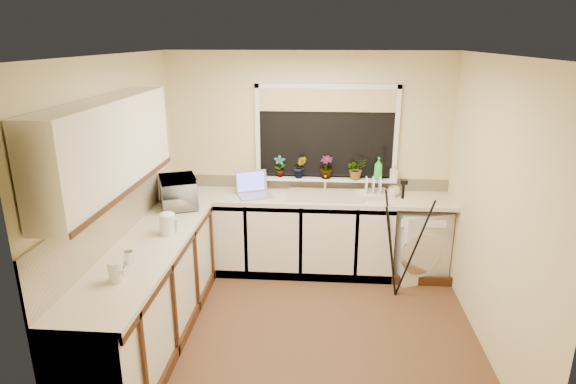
{
  "coord_description": "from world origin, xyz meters",
  "views": [
    {
      "loc": [
        0.18,
        -3.92,
        2.58
      ],
      "look_at": [
        -0.16,
        0.55,
        1.15
      ],
      "focal_mm": 30.26,
      "sensor_mm": 36.0,
      "label": 1
    }
  ],
  "objects_px": {
    "soap_bottle_green": "(378,169)",
    "plant_b": "(300,167)",
    "cup_left": "(119,274)",
    "washing_machine": "(416,242)",
    "dish_rack": "(374,194)",
    "steel_jar": "(129,258)",
    "tripod": "(399,240)",
    "glass_jug": "(116,271)",
    "microwave": "(179,192)",
    "plant_d": "(356,169)",
    "laptop": "(253,189)",
    "cup_back": "(394,191)",
    "kettle": "(168,225)",
    "plant_a": "(280,166)",
    "plant_c": "(326,167)",
    "soap_bottle_clear": "(394,172)"
  },
  "relations": [
    {
      "from": "laptop",
      "to": "plant_c",
      "type": "height_order",
      "value": "plant_c"
    },
    {
      "from": "soap_bottle_green",
      "to": "soap_bottle_clear",
      "type": "relative_size",
      "value": 1.47
    },
    {
      "from": "plant_b",
      "to": "soap_bottle_green",
      "type": "xyz_separation_m",
      "value": [
        0.88,
        -0.0,
        -0.0
      ]
    },
    {
      "from": "laptop",
      "to": "soap_bottle_clear",
      "type": "bearing_deg",
      "value": -14.67
    },
    {
      "from": "dish_rack",
      "to": "microwave",
      "type": "height_order",
      "value": "microwave"
    },
    {
      "from": "steel_jar",
      "to": "microwave",
      "type": "height_order",
      "value": "microwave"
    },
    {
      "from": "washing_machine",
      "to": "plant_d",
      "type": "bearing_deg",
      "value": 142.98
    },
    {
      "from": "dish_rack",
      "to": "steel_jar",
      "type": "bearing_deg",
      "value": -159.41
    },
    {
      "from": "microwave",
      "to": "plant_d",
      "type": "relative_size",
      "value": 2.19
    },
    {
      "from": "soap_bottle_green",
      "to": "laptop",
      "type": "bearing_deg",
      "value": -171.36
    },
    {
      "from": "dish_rack",
      "to": "soap_bottle_clear",
      "type": "height_order",
      "value": "soap_bottle_clear"
    },
    {
      "from": "steel_jar",
      "to": "soap_bottle_clear",
      "type": "relative_size",
      "value": 0.59
    },
    {
      "from": "plant_d",
      "to": "soap_bottle_clear",
      "type": "bearing_deg",
      "value": 2.32
    },
    {
      "from": "glass_jug",
      "to": "microwave",
      "type": "relative_size",
      "value": 0.29
    },
    {
      "from": "soap_bottle_green",
      "to": "plant_b",
      "type": "bearing_deg",
      "value": 179.91
    },
    {
      "from": "microwave",
      "to": "plant_a",
      "type": "height_order",
      "value": "plant_a"
    },
    {
      "from": "dish_rack",
      "to": "steel_jar",
      "type": "relative_size",
      "value": 3.63
    },
    {
      "from": "kettle",
      "to": "steel_jar",
      "type": "xyz_separation_m",
      "value": [
        -0.12,
        -0.6,
        -0.04
      ]
    },
    {
      "from": "laptop",
      "to": "cup_left",
      "type": "relative_size",
      "value": 3.9
    },
    {
      "from": "soap_bottle_green",
      "to": "cup_left",
      "type": "distance_m",
      "value": 3.08
    },
    {
      "from": "microwave",
      "to": "cup_left",
      "type": "relative_size",
      "value": 4.71
    },
    {
      "from": "microwave",
      "to": "plant_c",
      "type": "relative_size",
      "value": 2.04
    },
    {
      "from": "laptop",
      "to": "soap_bottle_clear",
      "type": "distance_m",
      "value": 1.59
    },
    {
      "from": "laptop",
      "to": "kettle",
      "type": "bearing_deg",
      "value": -139.78
    },
    {
      "from": "washing_machine",
      "to": "soap_bottle_green",
      "type": "relative_size",
      "value": 3.08
    },
    {
      "from": "steel_jar",
      "to": "plant_a",
      "type": "height_order",
      "value": "plant_a"
    },
    {
      "from": "plant_d",
      "to": "cup_back",
      "type": "height_order",
      "value": "plant_d"
    },
    {
      "from": "plant_a",
      "to": "microwave",
      "type": "bearing_deg",
      "value": -147.59
    },
    {
      "from": "plant_d",
      "to": "kettle",
      "type": "bearing_deg",
      "value": -141.31
    },
    {
      "from": "cup_left",
      "to": "plant_c",
      "type": "bearing_deg",
      "value": 56.87
    },
    {
      "from": "washing_machine",
      "to": "laptop",
      "type": "bearing_deg",
      "value": 160.04
    },
    {
      "from": "tripod",
      "to": "plant_b",
      "type": "bearing_deg",
      "value": 151.57
    },
    {
      "from": "glass_jug",
      "to": "plant_c",
      "type": "distance_m",
      "value": 2.74
    },
    {
      "from": "washing_machine",
      "to": "dish_rack",
      "type": "distance_m",
      "value": 0.73
    },
    {
      "from": "kettle",
      "to": "plant_a",
      "type": "relative_size",
      "value": 0.74
    },
    {
      "from": "plant_b",
      "to": "tripod",
      "type": "bearing_deg",
      "value": -34.34
    },
    {
      "from": "dish_rack",
      "to": "laptop",
      "type": "bearing_deg",
      "value": 160.81
    },
    {
      "from": "soap_bottle_clear",
      "to": "microwave",
      "type": "bearing_deg",
      "value": -164.56
    },
    {
      "from": "washing_machine",
      "to": "soap_bottle_green",
      "type": "xyz_separation_m",
      "value": [
        -0.45,
        0.21,
        0.78
      ]
    },
    {
      "from": "soap_bottle_clear",
      "to": "kettle",
      "type": "bearing_deg",
      "value": -146.9
    },
    {
      "from": "steel_jar",
      "to": "soap_bottle_clear",
      "type": "xyz_separation_m",
      "value": [
        2.28,
        2.01,
        0.19
      ]
    },
    {
      "from": "plant_b",
      "to": "cup_left",
      "type": "bearing_deg",
      "value": -117.72
    },
    {
      "from": "kettle",
      "to": "plant_c",
      "type": "relative_size",
      "value": 0.72
    },
    {
      "from": "glass_jug",
      "to": "soap_bottle_clear",
      "type": "xyz_separation_m",
      "value": [
        2.26,
        2.29,
        0.16
      ]
    },
    {
      "from": "tripod",
      "to": "soap_bottle_green",
      "type": "xyz_separation_m",
      "value": [
        -0.17,
        0.72,
        0.55
      ]
    },
    {
      "from": "plant_a",
      "to": "cup_left",
      "type": "distance_m",
      "value": 2.49
    },
    {
      "from": "dish_rack",
      "to": "soap_bottle_green",
      "type": "bearing_deg",
      "value": 53.16
    },
    {
      "from": "tripod",
      "to": "cup_back",
      "type": "height_order",
      "value": "tripod"
    },
    {
      "from": "soap_bottle_clear",
      "to": "cup_left",
      "type": "bearing_deg",
      "value": -134.54
    },
    {
      "from": "tripod",
      "to": "microwave",
      "type": "xyz_separation_m",
      "value": [
        -2.28,
        0.1,
        0.42
      ]
    }
  ]
}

